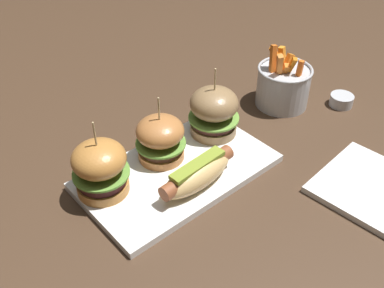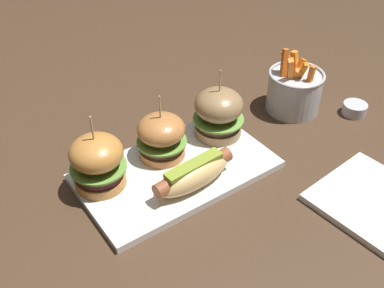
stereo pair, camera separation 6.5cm
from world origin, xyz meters
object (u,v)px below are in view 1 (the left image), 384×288
Objects in this scene: slider_left at (100,168)px; side_plate at (373,189)px; hot_dog at (197,174)px; fries_bucket at (283,85)px; sauce_ramekin at (341,100)px; platter_main at (178,172)px; slider_center at (160,138)px; slider_right at (214,111)px.

side_plate is (0.36, -0.30, -0.06)m from slider_left.
fries_bucket reaches higher than hot_dog.
sauce_ramekin is at bearing 45.89° from side_plate.
platter_main is 2.70× the size of slider_center.
sauce_ramekin is (0.43, -0.06, 0.01)m from platter_main.
slider_left is 1.01× the size of fries_bucket.
hot_dog is 0.89× the size of side_plate.
slider_center is 0.13m from slider_right.
slider_left is 0.13m from slider_center.
slider_left is (-0.13, 0.04, 0.06)m from platter_main.
slider_left and slider_right have the same top height.
side_plate is (0.23, -0.21, -0.03)m from hot_dog.
hot_dog is (-0.00, -0.06, 0.03)m from platter_main.
side_plate is (0.11, -0.30, -0.06)m from slider_right.
slider_left is at bearing 179.62° from slider_right.
slider_right is (0.26, -0.00, 0.00)m from slider_left.
slider_center is at bearing 89.37° from hot_dog.
sauce_ramekin reaches higher than platter_main.
slider_left is 0.57m from sauce_ramekin.
slider_right is (0.13, 0.10, 0.02)m from hot_dog.
platter_main is 2.21× the size of hot_dog.
slider_right reaches higher than platter_main.
slider_left is 0.46m from fries_bucket.
slider_center is 0.92× the size of fries_bucket.
side_plate is at bearing -108.18° from fries_bucket.
slider_center is at bearing 2.20° from slider_left.
slider_right reaches higher than sauce_ramekin.
platter_main is at bearing 88.64° from hot_dog.
sauce_ramekin is at bearing -0.75° from hot_dog.
slider_center is (0.00, 0.10, 0.02)m from hot_dog.
sauce_ramekin is at bearing -10.50° from slider_left.
hot_dog is 3.09× the size of sauce_ramekin.
fries_bucket is (0.33, -0.02, -0.01)m from slider_center.
hot_dog is 0.16m from slider_right.
slider_left reaches higher than hot_dog.
fries_bucket is at bearing 71.82° from side_plate.
slider_center is at bearing 127.15° from side_plate.
fries_bucket is at bearing -2.46° from slider_right.
slider_right is 0.20m from fries_bucket.
hot_dog is at bearing 138.80° from side_plate.
hot_dog is at bearing -91.36° from platter_main.
slider_left is 2.77× the size of sauce_ramekin.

